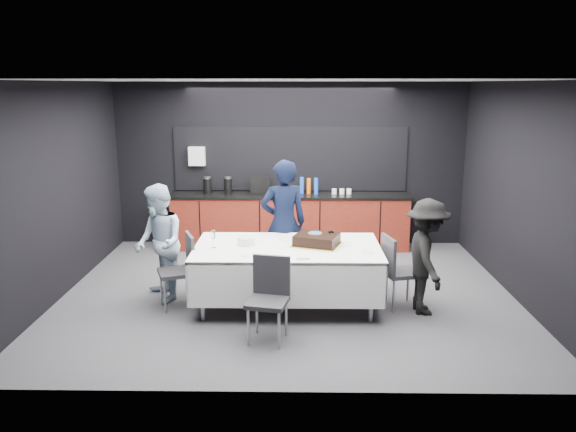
% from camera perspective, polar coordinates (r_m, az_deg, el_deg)
% --- Properties ---
extents(ground, '(6.00, 6.00, 0.00)m').
position_cam_1_polar(ground, '(7.66, -0.01, -7.84)').
color(ground, '#46464B').
rests_on(ground, ground).
extents(room_shell, '(6.04, 5.04, 2.82)m').
position_cam_1_polar(room_shell, '(7.20, -0.01, 6.09)').
color(room_shell, white).
rests_on(room_shell, ground).
extents(kitchenette, '(4.10, 0.64, 2.05)m').
position_cam_1_polar(kitchenette, '(9.62, 0.10, -0.05)').
color(kitchenette, '#5D170E').
rests_on(kitchenette, ground).
extents(party_table, '(2.32, 1.32, 0.78)m').
position_cam_1_polar(party_table, '(7.07, -0.06, -4.16)').
color(party_table, '#99999E').
rests_on(party_table, ground).
extents(cake_assembly, '(0.67, 0.61, 0.17)m').
position_cam_1_polar(cake_assembly, '(7.07, 2.94, -2.42)').
color(cake_assembly, gold).
rests_on(cake_assembly, party_table).
extents(plate_stack, '(0.22, 0.22, 0.10)m').
position_cam_1_polar(plate_stack, '(7.09, -4.28, -2.54)').
color(plate_stack, white).
rests_on(plate_stack, party_table).
extents(loose_plate_near, '(0.19, 0.19, 0.01)m').
position_cam_1_polar(loose_plate_near, '(6.68, -4.05, -3.95)').
color(loose_plate_near, white).
rests_on(loose_plate_near, party_table).
extents(loose_plate_right_a, '(0.22, 0.22, 0.01)m').
position_cam_1_polar(loose_plate_right_a, '(7.13, 5.65, -2.88)').
color(loose_plate_right_a, white).
rests_on(loose_plate_right_a, party_table).
extents(loose_plate_right_b, '(0.19, 0.19, 0.01)m').
position_cam_1_polar(loose_plate_right_b, '(6.86, 8.01, -3.59)').
color(loose_plate_right_b, white).
rests_on(loose_plate_right_b, party_table).
extents(loose_plate_far, '(0.21, 0.21, 0.01)m').
position_cam_1_polar(loose_plate_far, '(7.34, -0.18, -2.34)').
color(loose_plate_far, white).
rests_on(loose_plate_far, party_table).
extents(fork_pile, '(0.16, 0.11, 0.02)m').
position_cam_1_polar(fork_pile, '(6.52, 1.53, -4.29)').
color(fork_pile, white).
rests_on(fork_pile, party_table).
extents(champagne_flute, '(0.06, 0.06, 0.22)m').
position_cam_1_polar(champagne_flute, '(6.98, -7.60, -1.96)').
color(champagne_flute, white).
rests_on(champagne_flute, party_table).
extents(chair_left, '(0.54, 0.54, 0.92)m').
position_cam_1_polar(chair_left, '(7.21, -10.72, -4.93)').
color(chair_left, '#2A292E').
rests_on(chair_left, ground).
extents(chair_right, '(0.50, 0.50, 0.92)m').
position_cam_1_polar(chair_right, '(7.16, 10.92, -5.07)').
color(chair_right, '#2A292E').
rests_on(chair_right, ground).
extents(chair_near, '(0.50, 0.50, 0.92)m').
position_cam_1_polar(chair_near, '(6.20, -1.92, -7.76)').
color(chair_near, '#2A292E').
rests_on(chair_near, ground).
extents(person_center, '(0.73, 0.56, 1.77)m').
position_cam_1_polar(person_center, '(7.75, -0.46, -0.73)').
color(person_center, black).
rests_on(person_center, ground).
extents(person_left, '(0.85, 0.92, 1.53)m').
position_cam_1_polar(person_left, '(7.40, -12.97, -2.73)').
color(person_left, '#AAC2D6').
rests_on(person_left, ground).
extents(person_right, '(0.55, 0.93, 1.43)m').
position_cam_1_polar(person_right, '(7.03, 13.89, -4.05)').
color(person_right, black).
rests_on(person_right, ground).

